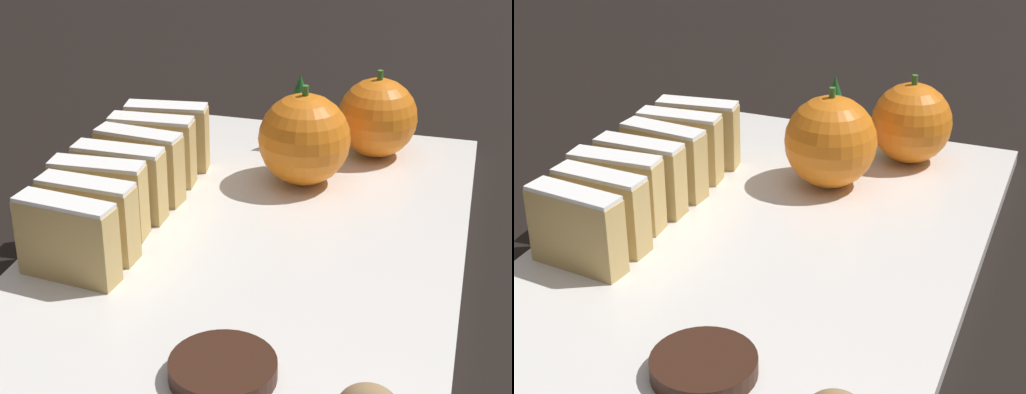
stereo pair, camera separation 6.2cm
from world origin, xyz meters
TOP-DOWN VIEW (x-y plane):
  - ground_plane at (0.00, 0.00)m, footprint 6.00×6.00m
  - serving_platter at (0.00, 0.00)m, footprint 0.30×0.45m
  - stollen_slice_front at (-0.10, -0.09)m, footprint 0.07×0.03m
  - stollen_slice_second at (-0.10, -0.06)m, footprint 0.07×0.02m
  - stollen_slice_third at (-0.11, -0.03)m, footprint 0.07×0.02m
  - stollen_slice_fourth at (-0.11, 0.00)m, footprint 0.07×0.02m
  - stollen_slice_fifth at (-0.10, 0.03)m, footprint 0.07×0.03m
  - stollen_slice_sixth at (-0.11, 0.06)m, footprint 0.07×0.03m
  - stollen_slice_back at (-0.10, 0.10)m, footprint 0.07×0.03m
  - orange_near at (0.01, 0.10)m, footprint 0.08×0.08m
  - orange_far at (0.06, 0.17)m, footprint 0.07×0.07m
  - chocolate_cookie at (0.03, -0.17)m, footprint 0.06×0.06m
  - evergreen_sprig at (-0.01, 0.17)m, footprint 0.05×0.05m

SIDE VIEW (x-z plane):
  - ground_plane at x=0.00m, z-range 0.00..0.00m
  - serving_platter at x=0.00m, z-range 0.00..0.01m
  - chocolate_cookie at x=0.03m, z-range 0.01..0.02m
  - stollen_slice_front at x=-0.10m, z-range 0.01..0.07m
  - stollen_slice_second at x=-0.10m, z-range 0.01..0.07m
  - stollen_slice_third at x=-0.11m, z-range 0.01..0.07m
  - stollen_slice_fourth at x=-0.11m, z-range 0.01..0.07m
  - stollen_slice_fifth at x=-0.10m, z-range 0.01..0.07m
  - stollen_slice_sixth at x=-0.11m, z-range 0.01..0.07m
  - stollen_slice_back at x=-0.10m, z-range 0.01..0.07m
  - evergreen_sprig at x=-0.01m, z-range 0.01..0.08m
  - orange_far at x=0.06m, z-range 0.01..0.09m
  - orange_near at x=0.01m, z-range 0.01..0.09m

